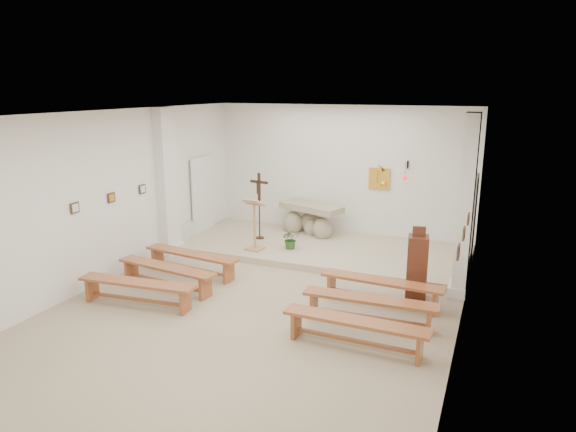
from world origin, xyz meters
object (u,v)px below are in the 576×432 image
at_px(bench_left_front, 191,258).
at_px(bench_right_second, 370,304).
at_px(bench_left_third, 137,287).
at_px(donation_pedestal, 417,266).
at_px(crucifix_stand, 259,201).
at_px(altar, 310,221).
at_px(bench_right_third, 355,327).
at_px(bench_right_front, 381,286).
at_px(lectern, 254,224).
at_px(bench_left_second, 166,272).

height_order(bench_left_front, bench_right_second, same).
bearing_deg(bench_left_third, bench_right_second, 6.95).
bearing_deg(bench_right_second, donation_pedestal, 67.89).
distance_m(crucifix_stand, bench_left_third, 4.44).
height_order(altar, bench_right_second, altar).
distance_m(bench_left_third, bench_right_third, 4.14).
bearing_deg(bench_left_front, bench_left_third, -83.07).
bearing_deg(bench_right_front, bench_left_third, -153.29).
relative_size(donation_pedestal, bench_left_front, 0.61).
xyz_separation_m(altar, crucifix_stand, (-1.04, -0.95, 0.65)).
height_order(lectern, bench_right_front, lectern).
bearing_deg(bench_left_second, crucifix_stand, 90.64).
height_order(crucifix_stand, donation_pedestal, crucifix_stand).
xyz_separation_m(altar, bench_right_third, (2.69, -5.30, -0.12)).
bearing_deg(lectern, crucifix_stand, 112.53).
bearing_deg(bench_right_second, bench_left_second, 177.80).
xyz_separation_m(altar, bench_right_second, (2.69, -4.39, -0.12)).
xyz_separation_m(bench_left_front, bench_left_second, (0.00, -0.91, 0.00)).
height_order(lectern, bench_right_third, lectern).
relative_size(crucifix_stand, bench_right_second, 0.74).
bearing_deg(lectern, altar, 72.17).
bearing_deg(donation_pedestal, bench_right_front, -142.19).
bearing_deg(bench_left_front, altar, 74.37).
bearing_deg(crucifix_stand, bench_left_third, -85.94).
xyz_separation_m(donation_pedestal, bench_left_front, (-4.68, -0.58, -0.26)).
bearing_deg(lectern, bench_right_second, -32.30).
bearing_deg(altar, donation_pedestal, -24.22).
height_order(altar, bench_left_front, altar).
relative_size(bench_left_front, bench_left_third, 1.00).
height_order(altar, bench_right_third, altar).
height_order(lectern, donation_pedestal, lectern).
relative_size(altar, bench_left_front, 0.78).
xyz_separation_m(bench_left_front, bench_right_second, (4.14, -0.91, 0.00)).
relative_size(lectern, bench_right_second, 0.55).
xyz_separation_m(altar, bench_left_front, (-1.45, -3.49, -0.12)).
distance_m(donation_pedestal, bench_left_second, 4.91).
bearing_deg(crucifix_stand, bench_right_second, -33.35).
bearing_deg(bench_left_third, altar, 69.31).
relative_size(lectern, bench_left_second, 0.55).
xyz_separation_m(altar, bench_left_third, (-1.45, -5.30, -0.12)).
distance_m(bench_left_second, bench_right_second, 4.14).
distance_m(altar, bench_right_third, 5.94).
distance_m(crucifix_stand, bench_right_second, 5.14).
bearing_deg(bench_left_second, bench_right_third, -5.00).
bearing_deg(bench_right_third, bench_right_second, 91.19).
height_order(donation_pedestal, bench_right_third, donation_pedestal).
height_order(crucifix_stand, bench_left_front, crucifix_stand).
relative_size(bench_left_second, bench_right_second, 1.01).
bearing_deg(altar, bench_left_front, -94.78).
bearing_deg(bench_left_third, bench_left_second, 84.60).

